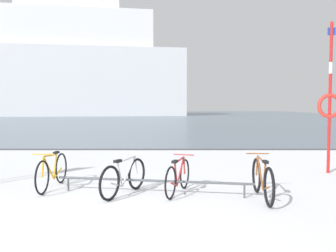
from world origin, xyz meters
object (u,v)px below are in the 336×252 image
(bicycle_1, at_px, (123,177))
(bicycle_3, at_px, (261,180))
(rescue_post, at_px, (328,101))
(bicycle_0, at_px, (51,171))
(bicycle_2, at_px, (177,177))
(ferry_ship, at_px, (72,65))

(bicycle_1, xyz_separation_m, bicycle_3, (2.72, -0.33, 0.02))
(bicycle_1, height_order, rescue_post, rescue_post)
(rescue_post, bearing_deg, bicycle_0, -165.38)
(bicycle_0, bearing_deg, bicycle_2, -9.28)
(bicycle_2, distance_m, ferry_ship, 63.04)
(bicycle_2, bearing_deg, bicycle_3, -14.91)
(bicycle_0, bearing_deg, ferry_ship, 104.36)
(bicycle_2, bearing_deg, bicycle_0, 170.72)
(bicycle_2, distance_m, bicycle_3, 1.68)
(bicycle_3, height_order, ferry_ship, ferry_ship)
(bicycle_0, distance_m, rescue_post, 7.26)
(bicycle_1, distance_m, ferry_ship, 62.82)
(bicycle_2, distance_m, rescue_post, 4.95)
(bicycle_1, relative_size, bicycle_3, 0.87)
(ferry_ship, bearing_deg, rescue_post, -69.03)
(bicycle_0, relative_size, ferry_ship, 0.04)
(bicycle_3, relative_size, ferry_ship, 0.04)
(bicycle_3, bearing_deg, rescue_post, 46.92)
(bicycle_1, distance_m, rescue_post, 5.93)
(bicycle_3, bearing_deg, bicycle_2, 165.09)
(bicycle_3, xyz_separation_m, rescue_post, (2.50, 2.67, 1.56))
(bicycle_3, distance_m, ferry_ship, 63.92)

